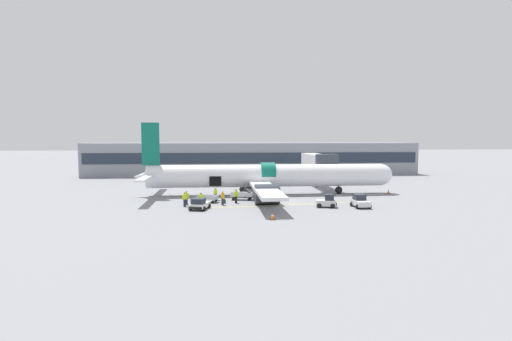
{
  "coord_description": "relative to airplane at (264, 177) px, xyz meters",
  "views": [
    {
      "loc": [
        -8.56,
        -51.31,
        8.23
      ],
      "look_at": [
        -3.07,
        4.24,
        3.84
      ],
      "focal_mm": 28.0,
      "sensor_mm": 36.0,
      "label": 1
    }
  ],
  "objects": [
    {
      "name": "ground_plane",
      "position": [
        1.64,
        -7.01,
        -2.7
      ],
      "size": [
        500.0,
        500.0,
        0.0
      ],
      "primitive_type": "plane",
      "color": "gray"
    },
    {
      "name": "ground_crew_helper",
      "position": [
        -10.87,
        -9.25,
        -1.77
      ],
      "size": [
        0.6,
        0.54,
        1.78
      ],
      "color": "#1E2338",
      "rests_on": "ground_plane"
    },
    {
      "name": "apron_marking_line",
      "position": [
        -0.15,
        -9.63,
        -2.7
      ],
      "size": [
        19.48,
        2.93,
        0.01
      ],
      "color": "yellow",
      "rests_on": "ground_plane"
    },
    {
      "name": "terminal_strip",
      "position": [
        1.64,
        36.0,
        0.97
      ],
      "size": [
        75.97,
        12.47,
        7.34
      ],
      "color": "gray",
      "rests_on": "ground_plane"
    },
    {
      "name": "suitcase_on_tarmac_upright",
      "position": [
        -6.04,
        -7.48,
        -2.47
      ],
      "size": [
        0.53,
        0.31,
        0.58
      ],
      "color": "#14472D",
      "rests_on": "ground_plane"
    },
    {
      "name": "safety_cone_nose",
      "position": [
        18.79,
        -1.05,
        -2.4
      ],
      "size": [
        0.63,
        0.63,
        0.64
      ],
      "color": "black",
      "rests_on": "ground_plane"
    },
    {
      "name": "ground_crew_driver",
      "position": [
        -10.75,
        -7.86,
        -1.8
      ],
      "size": [
        0.6,
        0.44,
        1.73
      ],
      "color": "#1E2338",
      "rests_on": "ground_plane"
    },
    {
      "name": "baggage_tug_lead",
      "position": [
        10.34,
        -12.06,
        -2.03
      ],
      "size": [
        2.07,
        2.9,
        1.56
      ],
      "color": "silver",
      "rests_on": "ground_plane"
    },
    {
      "name": "baggage_tug_mid",
      "position": [
        6.32,
        -11.56,
        -2.05
      ],
      "size": [
        2.65,
        2.1,
        1.59
      ],
      "color": "silver",
      "rests_on": "ground_plane"
    },
    {
      "name": "safety_cone_engine_left",
      "position": [
        -1.25,
        -18.36,
        -2.35
      ],
      "size": [
        0.63,
        0.63,
        0.76
      ],
      "color": "black",
      "rests_on": "ground_plane"
    },
    {
      "name": "airplane",
      "position": [
        0.0,
        0.0,
        0.0
      ],
      "size": [
        38.5,
        35.08,
        10.59
      ],
      "color": "white",
      "rests_on": "ground_plane"
    },
    {
      "name": "ground_crew_supervisor",
      "position": [
        -7.12,
        -3.97,
        -1.85
      ],
      "size": [
        0.52,
        0.51,
        1.62
      ],
      "color": "black",
      "rests_on": "ground_plane"
    },
    {
      "name": "ground_crew_marshal",
      "position": [
        -4.47,
        -7.42,
        -1.75
      ],
      "size": [
        0.58,
        0.58,
        1.8
      ],
      "color": "black",
      "rests_on": "ground_plane"
    },
    {
      "name": "baggage_cart_queued",
      "position": [
        -3.42,
        -4.7,
        -2.19
      ],
      "size": [
        4.03,
        2.19,
        1.07
      ],
      "color": "silver",
      "rests_on": "ground_plane"
    },
    {
      "name": "safety_cone_wingtip",
      "position": [
        0.46,
        -8.24,
        -2.34
      ],
      "size": [
        0.47,
        0.47,
        0.76
      ],
      "color": "black",
      "rests_on": "ground_plane"
    },
    {
      "name": "ground_crew_loader_b",
      "position": [
        -6.21,
        -8.7,
        -1.77
      ],
      "size": [
        0.53,
        0.61,
        1.78
      ],
      "color": "#2D2D33",
      "rests_on": "ground_plane"
    },
    {
      "name": "ground_crew_loader_a",
      "position": [
        -8.9,
        -8.89,
        -1.85
      ],
      "size": [
        0.57,
        0.46,
        1.63
      ],
      "color": "black",
      "rests_on": "ground_plane"
    },
    {
      "name": "baggage_cart_loading",
      "position": [
        -8.09,
        -6.44,
        -2.25
      ],
      "size": [
        3.61,
        2.35,
        1.07
      ],
      "color": "#B7BABF",
      "rests_on": "ground_plane"
    },
    {
      "name": "jet_bridge_stub",
      "position": [
        10.19,
        7.56,
        1.65
      ],
      "size": [
        3.29,
        13.9,
        5.9
      ],
      "color": "#4C4C51",
      "rests_on": "ground_plane"
    },
    {
      "name": "baggage_tug_rear",
      "position": [
        -8.98,
        -11.67,
        -2.1
      ],
      "size": [
        2.64,
        3.33,
        1.36
      ],
      "color": "white",
      "rests_on": "ground_plane"
    }
  ]
}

